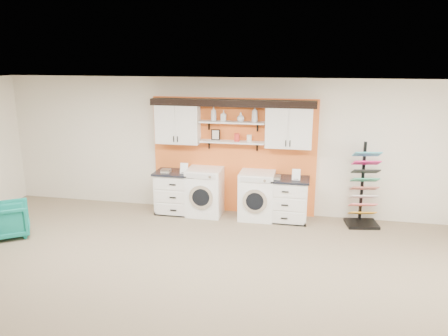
% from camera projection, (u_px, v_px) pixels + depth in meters
% --- Properties ---
extents(floor, '(10.00, 10.00, 0.00)m').
position_uv_depth(floor, '(177.00, 315.00, 5.59)').
color(floor, '#806E56').
rests_on(floor, ground).
extents(ceiling, '(10.00, 10.00, 0.00)m').
position_uv_depth(ceiling, '(170.00, 94.00, 4.89)').
color(ceiling, white).
rests_on(ceiling, wall_back).
extents(wall_back, '(10.00, 0.00, 10.00)m').
position_uv_depth(wall_back, '(234.00, 146.00, 9.03)').
color(wall_back, beige).
rests_on(wall_back, floor).
extents(accent_panel, '(3.40, 0.07, 2.40)m').
position_uv_depth(accent_panel, '(233.00, 156.00, 9.05)').
color(accent_panel, orange).
rests_on(accent_panel, wall_back).
extents(upper_cabinet_left, '(0.90, 0.35, 0.84)m').
position_uv_depth(upper_cabinet_left, '(178.00, 123.00, 8.94)').
color(upper_cabinet_left, white).
rests_on(upper_cabinet_left, wall_back).
extents(upper_cabinet_right, '(0.90, 0.35, 0.84)m').
position_uv_depth(upper_cabinet_right, '(289.00, 127.00, 8.50)').
color(upper_cabinet_right, white).
rests_on(upper_cabinet_right, wall_back).
extents(shelf_lower, '(1.32, 0.28, 0.03)m').
position_uv_depth(shelf_lower, '(232.00, 142.00, 8.81)').
color(shelf_lower, white).
rests_on(shelf_lower, wall_back).
extents(shelf_upper, '(1.32, 0.28, 0.03)m').
position_uv_depth(shelf_upper, '(232.00, 122.00, 8.71)').
color(shelf_upper, white).
rests_on(shelf_upper, wall_back).
extents(crown_molding, '(3.30, 0.41, 0.13)m').
position_uv_depth(crown_molding, '(232.00, 102.00, 8.62)').
color(crown_molding, black).
rests_on(crown_molding, wall_back).
extents(picture_frame, '(0.18, 0.02, 0.22)m').
position_uv_depth(picture_frame, '(216.00, 135.00, 8.89)').
color(picture_frame, black).
rests_on(picture_frame, shelf_lower).
extents(canister_red, '(0.11, 0.11, 0.16)m').
position_uv_depth(canister_red, '(237.00, 137.00, 8.77)').
color(canister_red, red).
rests_on(canister_red, shelf_lower).
extents(canister_cream, '(0.10, 0.10, 0.14)m').
position_uv_depth(canister_cream, '(249.00, 138.00, 8.72)').
color(canister_cream, silver).
rests_on(canister_cream, shelf_lower).
extents(base_cabinet_left, '(0.91, 0.66, 0.89)m').
position_uv_depth(base_cabinet_left, '(177.00, 192.00, 9.15)').
color(base_cabinet_left, white).
rests_on(base_cabinet_left, floor).
extents(base_cabinet_right, '(0.90, 0.66, 0.88)m').
position_uv_depth(base_cabinet_right, '(286.00, 199.00, 8.71)').
color(base_cabinet_right, white).
rests_on(base_cabinet_right, floor).
extents(washer, '(0.70, 0.71, 0.98)m').
position_uv_depth(washer, '(205.00, 192.00, 9.02)').
color(washer, white).
rests_on(washer, floor).
extents(dryer, '(0.69, 0.71, 0.97)m').
position_uv_depth(dryer, '(257.00, 195.00, 8.81)').
color(dryer, white).
rests_on(dryer, floor).
extents(sample_rack, '(0.66, 0.58, 1.63)m').
position_uv_depth(sample_rack, '(363.00, 199.00, 8.44)').
color(sample_rack, black).
rests_on(sample_rack, floor).
extents(armchair, '(0.94, 0.94, 0.62)m').
position_uv_depth(armchair, '(9.00, 220.00, 7.96)').
color(armchair, '#0E7A6C').
rests_on(armchair, floor).
extents(soap_bottle_a, '(0.12, 0.12, 0.30)m').
position_uv_depth(soap_bottle_a, '(214.00, 114.00, 8.74)').
color(soap_bottle_a, silver).
rests_on(soap_bottle_a, shelf_upper).
extents(soap_bottle_b, '(0.10, 0.10, 0.22)m').
position_uv_depth(soap_bottle_b, '(224.00, 116.00, 8.71)').
color(soap_bottle_b, silver).
rests_on(soap_bottle_b, shelf_upper).
extents(soap_bottle_c, '(0.16, 0.16, 0.18)m').
position_uv_depth(soap_bottle_c, '(241.00, 117.00, 8.65)').
color(soap_bottle_c, silver).
rests_on(soap_bottle_c, shelf_upper).
extents(soap_bottle_d, '(0.17, 0.17, 0.32)m').
position_uv_depth(soap_bottle_d, '(255.00, 114.00, 8.58)').
color(soap_bottle_d, silver).
rests_on(soap_bottle_d, shelf_upper).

